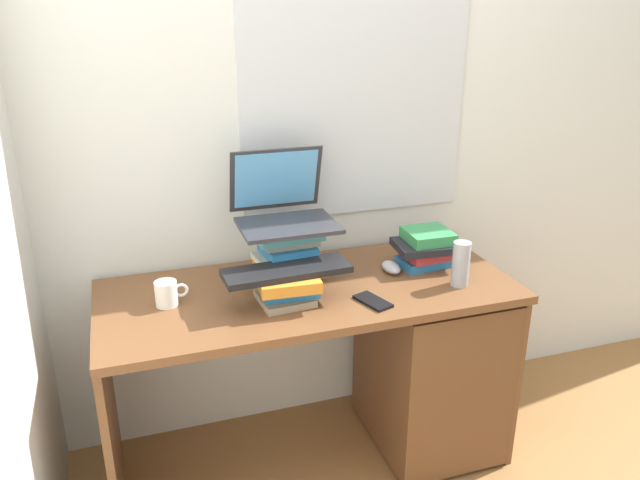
% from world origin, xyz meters
% --- Properties ---
extents(ground_plane, '(6.00, 6.00, 0.00)m').
position_xyz_m(ground_plane, '(0.00, 0.00, 0.00)').
color(ground_plane, olive).
extents(wall_back, '(6.00, 0.06, 2.60)m').
position_xyz_m(wall_back, '(0.00, 0.35, 1.30)').
color(wall_back, silver).
rests_on(wall_back, ground).
extents(desk, '(1.45, 0.62, 0.73)m').
position_xyz_m(desk, '(0.37, -0.02, 0.40)').
color(desk, brown).
rests_on(desk, ground).
extents(book_stack_tall, '(0.25, 0.20, 0.21)m').
position_xyz_m(book_stack_tall, '(-0.06, 0.07, 0.84)').
color(book_stack_tall, '#338C4C').
rests_on(book_stack_tall, desk).
extents(book_stack_keyboard_riser, '(0.21, 0.20, 0.10)m').
position_xyz_m(book_stack_keyboard_riser, '(-0.10, -0.08, 0.79)').
color(book_stack_keyboard_riser, gray).
rests_on(book_stack_keyboard_riser, desk).
extents(book_stack_side, '(0.25, 0.19, 0.14)m').
position_xyz_m(book_stack_side, '(0.48, 0.05, 0.80)').
color(book_stack_side, '#2672B2').
rests_on(book_stack_side, desk).
extents(laptop, '(0.33, 0.32, 0.25)m').
position_xyz_m(laptop, '(-0.05, 0.13, 1.00)').
color(laptop, '#2D2D33').
rests_on(laptop, book_stack_tall).
extents(keyboard, '(0.43, 0.16, 0.02)m').
position_xyz_m(keyboard, '(-0.10, -0.08, 0.85)').
color(keyboard, black).
rests_on(keyboard, book_stack_keyboard_riser).
extents(computer_mouse, '(0.06, 0.10, 0.04)m').
position_xyz_m(computer_mouse, '(0.33, 0.04, 0.75)').
color(computer_mouse, '#A5A8AD').
rests_on(computer_mouse, desk).
extents(mug, '(0.11, 0.07, 0.09)m').
position_xyz_m(mug, '(-0.48, 0.02, 0.78)').
color(mug, white).
rests_on(mug, desk).
extents(water_bottle, '(0.06, 0.06, 0.16)m').
position_xyz_m(water_bottle, '(0.51, -0.14, 0.81)').
color(water_bottle, '#999EA5').
rests_on(water_bottle, desk).
extents(cell_phone, '(0.11, 0.15, 0.01)m').
position_xyz_m(cell_phone, '(0.17, -0.18, 0.74)').
color(cell_phone, black).
rests_on(cell_phone, desk).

